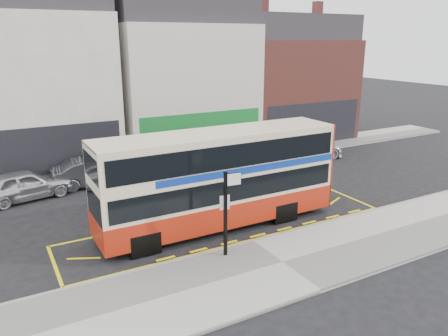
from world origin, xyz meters
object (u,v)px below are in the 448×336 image
bus_stop_post (227,206)px  car_white (306,147)px  car_grey (97,171)px  car_silver (25,185)px  street_tree_right (214,103)px  double_decker_bus (219,178)px

bus_stop_post → car_white: bearing=45.3°
car_grey → car_white: bearing=-93.0°
bus_stop_post → car_silver: bearing=125.2°
car_white → street_tree_right: street_tree_right is taller
car_grey → car_white: car_grey is taller
car_grey → double_decker_bus: bearing=-156.0°
car_white → car_silver: bearing=100.7°
double_decker_bus → car_grey: bearing=112.1°
car_silver → bus_stop_post: bearing=-161.4°
car_white → street_tree_right: size_ratio=0.97×
bus_stop_post → car_grey: bus_stop_post is taller
double_decker_bus → street_tree_right: 11.97m
street_tree_right → double_decker_bus: bearing=-116.7°
car_grey → street_tree_right: bearing=-70.9°
bus_stop_post → car_white: 14.80m
car_grey → car_white: size_ratio=0.94×
car_silver → car_white: size_ratio=0.89×
bus_stop_post → car_silver: bus_stop_post is taller
car_grey → car_white: 13.45m
double_decker_bus → bus_stop_post: double_decker_bus is taller
car_silver → car_grey: size_ratio=0.95×
car_white → bus_stop_post: bearing=142.5°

